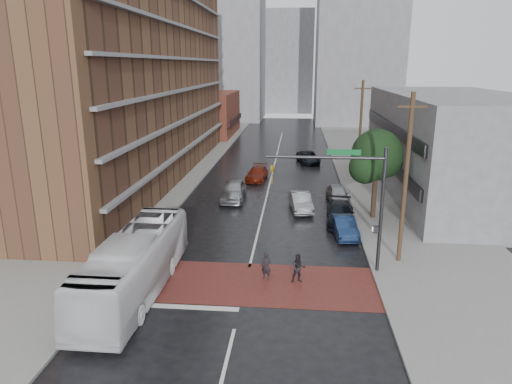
% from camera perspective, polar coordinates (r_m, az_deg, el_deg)
% --- Properties ---
extents(ground, '(160.00, 160.00, 0.00)m').
position_cam_1_polar(ground, '(24.72, -1.45, -11.84)').
color(ground, black).
rests_on(ground, ground).
extents(crosswalk, '(14.00, 5.00, 0.02)m').
position_cam_1_polar(crosswalk, '(25.16, -1.32, -11.30)').
color(crosswalk, maroon).
rests_on(crosswalk, ground).
extents(sidewalk_west, '(9.00, 90.00, 0.15)m').
position_cam_1_polar(sidewalk_west, '(50.16, -11.29, 2.26)').
color(sidewalk_west, gray).
rests_on(sidewalk_west, ground).
extents(sidewalk_east, '(9.00, 90.00, 0.15)m').
position_cam_1_polar(sidewalk_east, '(48.96, 15.52, 1.66)').
color(sidewalk_east, gray).
rests_on(sidewalk_east, ground).
extents(apartment_block, '(10.00, 44.00, 28.00)m').
position_cam_1_polar(apartment_block, '(48.77, -15.51, 18.14)').
color(apartment_block, brown).
rests_on(apartment_block, ground).
extents(storefront_west, '(8.00, 16.00, 7.00)m').
position_cam_1_polar(storefront_west, '(77.58, -5.78, 9.69)').
color(storefront_west, brown).
rests_on(storefront_west, ground).
extents(building_east, '(11.00, 26.00, 9.00)m').
position_cam_1_polar(building_east, '(44.58, 23.40, 5.43)').
color(building_east, gray).
rests_on(building_east, ground).
extents(distant_tower_west, '(18.00, 16.00, 32.00)m').
position_cam_1_polar(distant_tower_west, '(101.26, -4.49, 18.17)').
color(distant_tower_west, gray).
rests_on(distant_tower_west, ground).
extents(distant_tower_east, '(16.00, 14.00, 36.00)m').
position_cam_1_polar(distant_tower_east, '(94.71, 12.81, 19.24)').
color(distant_tower_east, gray).
rests_on(distant_tower_east, ground).
extents(distant_tower_center, '(12.00, 10.00, 24.00)m').
position_cam_1_polar(distant_tower_center, '(116.82, 4.06, 15.87)').
color(distant_tower_center, gray).
rests_on(distant_tower_center, ground).
extents(street_tree, '(4.20, 4.10, 6.90)m').
position_cam_1_polar(street_tree, '(34.98, 14.88, 4.11)').
color(street_tree, '#332319').
rests_on(street_tree, ground).
extents(signal_mast, '(6.50, 0.30, 7.20)m').
position_cam_1_polar(signal_mast, '(25.40, 12.37, 0.03)').
color(signal_mast, '#2D2D33').
rests_on(signal_mast, ground).
extents(utility_pole_near, '(1.60, 0.26, 10.00)m').
position_cam_1_polar(utility_pole_near, '(27.25, 18.21, 1.55)').
color(utility_pole_near, '#473321').
rests_on(utility_pole_near, ground).
extents(utility_pole_far, '(1.60, 0.26, 10.00)m').
position_cam_1_polar(utility_pole_far, '(46.63, 12.89, 7.51)').
color(utility_pole_far, '#473321').
rests_on(utility_pole_far, ground).
extents(transit_bus, '(2.71, 11.35, 3.16)m').
position_cam_1_polar(transit_bus, '(24.37, -14.86, -8.70)').
color(transit_bus, white).
rests_on(transit_bus, ground).
extents(pedestrian_a, '(0.67, 0.55, 1.58)m').
position_cam_1_polar(pedestrian_a, '(25.24, 1.31, -9.24)').
color(pedestrian_a, black).
rests_on(pedestrian_a, ground).
extents(pedestrian_b, '(0.87, 0.73, 1.62)m').
position_cam_1_polar(pedestrian_b, '(25.02, 5.34, -9.49)').
color(pedestrian_b, black).
rests_on(pedestrian_b, ground).
extents(car_travel_a, '(2.09, 5.07, 1.72)m').
position_cam_1_polar(car_travel_a, '(39.72, -2.85, 0.21)').
color(car_travel_a, '#9D9FA4').
rests_on(car_travel_a, ground).
extents(car_travel_b, '(2.11, 4.53, 1.44)m').
position_cam_1_polar(car_travel_b, '(36.98, 5.62, -1.25)').
color(car_travel_b, '#B4B7BD').
rests_on(car_travel_b, ground).
extents(car_travel_c, '(2.25, 4.70, 1.32)m').
position_cam_1_polar(car_travel_c, '(46.62, 0.12, 2.30)').
color(car_travel_c, '#66190B').
rests_on(car_travel_c, ground).
extents(suv_travel, '(3.07, 5.27, 1.38)m').
position_cam_1_polar(suv_travel, '(55.37, 6.55, 4.36)').
color(suv_travel, black).
rests_on(suv_travel, ground).
extents(car_parked_near, '(1.82, 4.21, 1.35)m').
position_cam_1_polar(car_parked_near, '(32.01, 10.97, -4.26)').
color(car_parked_near, '#16284E').
rests_on(car_parked_near, ground).
extents(car_parked_mid, '(2.36, 5.11, 1.45)m').
position_cam_1_polar(car_parked_mid, '(34.59, 10.49, -2.63)').
color(car_parked_mid, black).
rests_on(car_parked_mid, ground).
extents(car_parked_far, '(2.00, 4.33, 1.44)m').
position_cam_1_polar(car_parked_far, '(39.82, 10.17, -0.20)').
color(car_parked_far, '#95979C').
rests_on(car_parked_far, ground).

